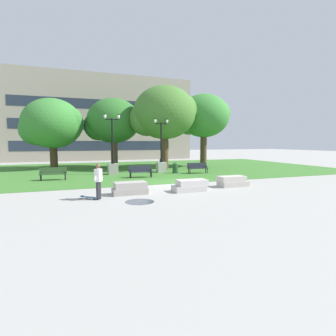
{
  "coord_description": "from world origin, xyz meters",
  "views": [
    {
      "loc": [
        -5.83,
        -15.81,
        2.71
      ],
      "look_at": [
        -0.64,
        -1.4,
        1.2
      ],
      "focal_mm": 28.0,
      "sensor_mm": 36.0,
      "label": 1
    }
  ],
  "objects": [
    {
      "name": "park_bench_near_left",
      "position": [
        -1.06,
        3.66,
        0.54
      ],
      "size": [
        1.81,
        0.58,
        0.9
      ],
      "color": "#1E232D",
      "rests_on": "grass_lawn"
    },
    {
      "name": "tree_near_right",
      "position": [
        -7.82,
        12.91,
        4.5
      ],
      "size": [
        6.09,
        5.8,
        7.01
      ],
      "color": "#42301E",
      "rests_on": "grass_lawn"
    },
    {
      "name": "tree_far_left",
      "position": [
        -1.79,
        12.73,
        4.91
      ],
      "size": [
        5.86,
        5.58,
        7.34
      ],
      "color": "brown",
      "rests_on": "grass_lawn"
    },
    {
      "name": "tree_near_left",
      "position": [
        2.79,
        9.41,
        5.58
      ],
      "size": [
        6.54,
        6.23,
        8.3
      ],
      "color": "#4C3823",
      "rests_on": "grass_lawn"
    },
    {
      "name": "grass_lawn",
      "position": [
        0.0,
        10.0,
        0.01
      ],
      "size": [
        40.0,
        20.0,
        0.02
      ],
      "primitive_type": "cube",
      "color": "#3D752D",
      "rests_on": "ground"
    },
    {
      "name": "building_facade_distant",
      "position": [
        -2.67,
        24.5,
        6.36
      ],
      "size": [
        30.07,
        1.03,
        12.75
      ],
      "color": "gray",
      "rests_on": "ground"
    },
    {
      "name": "trash_bin",
      "position": [
        2.47,
        5.38,
        0.5
      ],
      "size": [
        0.49,
        0.49,
        0.96
      ],
      "color": "#234C28",
      "rests_on": "grass_lawn"
    },
    {
      "name": "park_bench_near_right",
      "position": [
        4.26,
        4.63,
        0.54
      ],
      "size": [
        1.83,
        0.64,
        0.9
      ],
      "color": "#1E232D",
      "rests_on": "grass_lawn"
    },
    {
      "name": "concrete_block_left",
      "position": [
        0.19,
        -2.73,
        0.31
      ],
      "size": [
        1.9,
        0.9,
        0.64
      ],
      "color": "#BCB7B2",
      "rests_on": "ground"
    },
    {
      "name": "park_bench_far_left",
      "position": [
        -7.26,
        4.4,
        0.54
      ],
      "size": [
        1.82,
        0.59,
        0.9
      ],
      "color": "#284723",
      "rests_on": "grass_lawn"
    },
    {
      "name": "tree_far_right",
      "position": [
        7.81,
        10.54,
        5.54
      ],
      "size": [
        5.87,
        5.59,
        7.98
      ],
      "color": "#4C3823",
      "rests_on": "grass_lawn"
    },
    {
      "name": "puddle",
      "position": [
        -3.08,
        -4.32,
        0.0
      ],
      "size": [
        1.34,
        1.34,
        0.01
      ],
      "primitive_type": "cylinder",
      "color": "#47515B",
      "rests_on": "ground"
    },
    {
      "name": "person_skateboarder",
      "position": [
        -4.78,
        -3.16,
        0.96
      ],
      "size": [
        0.49,
        0.56,
        1.71
      ],
      "color": "#28282D",
      "rests_on": "ground"
    },
    {
      "name": "concrete_block_center",
      "position": [
        -3.12,
        -2.42,
        0.31
      ],
      "size": [
        1.8,
        0.9,
        0.64
      ],
      "color": "#9E9991",
      "rests_on": "ground"
    },
    {
      "name": "concrete_block_right",
      "position": [
        3.3,
        -2.15,
        0.31
      ],
      "size": [
        1.84,
        0.9,
        0.64
      ],
      "color": "#B2ADA3",
      "rests_on": "ground"
    },
    {
      "name": "lamp_post_center",
      "position": [
        -2.77,
        6.39,
        1.05
      ],
      "size": [
        1.32,
        0.8,
        5.07
      ],
      "color": "gray",
      "rests_on": "grass_lawn"
    },
    {
      "name": "ground_plane",
      "position": [
        0.0,
        0.0,
        0.0
      ],
      "size": [
        140.0,
        140.0,
        0.0
      ],
      "primitive_type": "plane",
      "color": "#A3A09B"
    },
    {
      "name": "lamp_post_right",
      "position": [
        1.55,
        6.49,
        1.0
      ],
      "size": [
        1.32,
        0.8,
        4.82
      ],
      "color": "#ADA89E",
      "rests_on": "grass_lawn"
    },
    {
      "name": "skateboard",
      "position": [
        -5.19,
        -2.94,
        0.09
      ],
      "size": [
        0.88,
        0.85,
        0.14
      ],
      "color": "#2D4C75",
      "rests_on": "ground"
    }
  ]
}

